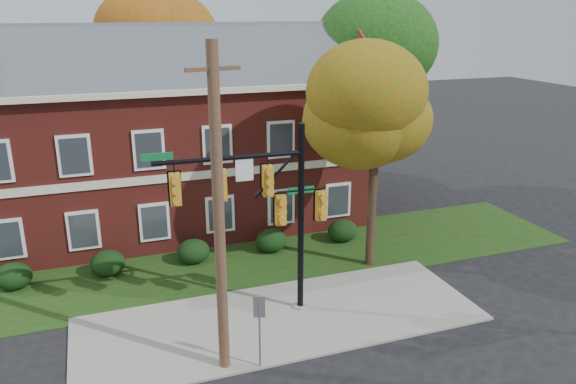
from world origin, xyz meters
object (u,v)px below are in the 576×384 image
object	(u,v)px
hedge_far_right	(343,231)
tree_right_rear	(371,52)
apartment_building	(168,125)
hedge_right	(271,241)
utility_pole	(219,216)
tree_far_rear	(168,36)
sign_post	(259,320)
hedge_center	(193,251)
hedge_far_left	(13,276)
tree_near_right	(383,109)
traffic_signal	(266,202)
hedge_left	(108,263)

from	to	relation	value
hedge_far_right	tree_right_rear	size ratio (longest dim) A/B	0.13
hedge_far_right	apartment_building	bearing A→B (deg)	143.11
hedge_right	utility_pole	bearing A→B (deg)	-117.45
apartment_building	hedge_far_right	bearing A→B (deg)	-36.89
tree_far_rear	utility_pole	xyz separation A→B (m)	(-1.84, -20.79, -3.95)
tree_far_rear	sign_post	size ratio (longest dim) A/B	4.75
tree_far_rear	sign_post	bearing A→B (deg)	-92.27
hedge_right	hedge_far_right	world-z (taller)	same
hedge_center	tree_far_rear	size ratio (longest dim) A/B	0.12
utility_pole	hedge_far_left	bearing A→B (deg)	120.84
tree_near_right	traffic_signal	size ratio (longest dim) A/B	1.26
hedge_far_right	tree_far_rear	bearing A→B (deg)	113.37
apartment_building	tree_far_rear	world-z (taller)	tree_far_rear
apartment_building	traffic_signal	xyz separation A→B (m)	(1.68, -10.41, -0.76)
hedge_far_left	utility_pole	bearing A→B (deg)	-49.83
traffic_signal	sign_post	xyz separation A→B (m)	(-1.18, -2.94, -2.58)
hedge_far_right	utility_pole	bearing A→B (deg)	-134.25
hedge_left	hedge_far_right	size ratio (longest dim) A/B	1.00
hedge_left	apartment_building	bearing A→B (deg)	56.33
apartment_building	tree_right_rear	bearing A→B (deg)	4.33
traffic_signal	utility_pole	xyz separation A→B (m)	(-2.18, -2.54, 0.66)
tree_near_right	hedge_center	bearing A→B (deg)	158.58
hedge_far_left	hedge_center	distance (m)	7.00
sign_post	hedge_left	bearing A→B (deg)	136.98
hedge_far_right	utility_pole	size ratio (longest dim) A/B	0.15
tree_far_rear	traffic_signal	bearing A→B (deg)	-88.95
apartment_building	tree_right_rear	xyz separation A→B (m)	(11.31, 0.86, 3.13)
hedge_left	traffic_signal	distance (m)	8.19
sign_post	tree_near_right	bearing A→B (deg)	58.79
apartment_building	utility_pole	distance (m)	12.96
apartment_building	tree_near_right	world-z (taller)	apartment_building
tree_right_rear	hedge_center	bearing A→B (deg)	-151.63
tree_near_right	sign_post	distance (m)	9.91
hedge_center	utility_pole	distance (m)	8.87
tree_near_right	tree_far_rear	xyz separation A→B (m)	(-5.88, 15.93, 2.17)
hedge_center	tree_far_rear	xyz separation A→B (m)	(1.34, 13.09, 8.32)
hedge_far_right	utility_pole	distance (m)	11.60
traffic_signal	sign_post	bearing A→B (deg)	-109.96
hedge_right	hedge_far_left	bearing A→B (deg)	180.00
hedge_far_right	tree_right_rear	world-z (taller)	tree_right_rear
apartment_building	hedge_left	xyz separation A→B (m)	(-3.50, -5.25, -4.46)
hedge_far_left	tree_near_right	bearing A→B (deg)	-11.27
apartment_building	hedge_right	size ratio (longest dim) A/B	13.43
hedge_left	hedge_right	distance (m)	7.00
hedge_center	hedge_right	size ratio (longest dim) A/B	1.00
hedge_right	tree_right_rear	size ratio (longest dim) A/B	0.13
tree_right_rear	apartment_building	bearing A→B (deg)	-175.67
tree_right_rear	utility_pole	bearing A→B (deg)	-130.55
hedge_right	sign_post	bearing A→B (deg)	-110.32
hedge_far_right	tree_near_right	xyz separation A→B (m)	(0.22, -2.83, 6.14)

